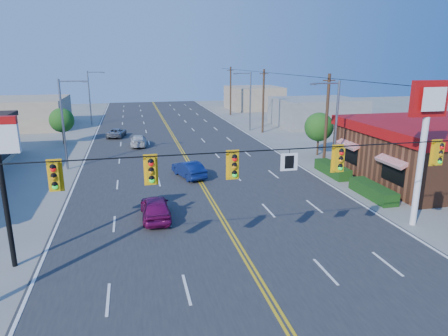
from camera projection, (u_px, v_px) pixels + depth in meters
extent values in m
plane|color=gray|center=(259.00, 281.00, 17.84)|extent=(160.00, 160.00, 0.00)
cube|color=#2D2D30|center=(191.00, 167.00, 36.63)|extent=(20.00, 120.00, 0.06)
cylinder|color=black|center=(262.00, 151.00, 16.27)|extent=(24.00, 0.05, 0.05)
cube|color=white|center=(289.00, 162.00, 16.67)|extent=(0.75, 0.04, 0.75)
cube|color=#D89E0C|center=(55.00, 177.00, 14.66)|extent=(0.55, 0.34, 1.25)
cube|color=#D89E0C|center=(151.00, 171.00, 15.43)|extent=(0.55, 0.34, 1.25)
cube|color=#D89E0C|center=(234.00, 166.00, 16.15)|extent=(0.55, 0.34, 1.25)
cube|color=#D89E0C|center=(339.00, 159.00, 17.19)|extent=(0.55, 0.34, 1.25)
cube|color=#D89E0C|center=(438.00, 153.00, 18.28)|extent=(0.55, 0.34, 1.25)
cube|color=brown|center=(445.00, 154.00, 32.98)|extent=(14.00, 12.00, 4.00)
cube|color=#194214|center=(351.00, 179.00, 31.52)|extent=(1.20, 9.00, 0.90)
cylinder|color=white|center=(420.00, 168.00, 23.10)|extent=(0.36, 0.36, 7.00)
cube|color=#A50C0C|center=(429.00, 99.00, 22.04)|extent=(2.20, 0.36, 2.00)
cylinder|color=black|center=(6.00, 207.00, 18.40)|extent=(0.24, 0.24, 6.00)
cylinder|color=gray|center=(336.00, 131.00, 32.36)|extent=(0.20, 0.20, 8.00)
cylinder|color=gray|center=(327.00, 83.00, 31.12)|extent=(2.20, 0.12, 0.12)
cube|color=gray|center=(313.00, 84.00, 30.89)|extent=(0.50, 0.25, 0.15)
cylinder|color=gray|center=(250.00, 102.00, 54.91)|extent=(0.20, 0.20, 8.00)
cylinder|color=gray|center=(243.00, 73.00, 53.67)|extent=(2.20, 0.12, 0.12)
cube|color=gray|center=(235.00, 74.00, 53.44)|extent=(0.50, 0.25, 0.15)
cylinder|color=gray|center=(63.00, 125.00, 35.05)|extent=(0.20, 0.20, 8.00)
cylinder|color=gray|center=(72.00, 81.00, 34.29)|extent=(2.20, 0.12, 0.12)
cube|color=gray|center=(85.00, 82.00, 34.55)|extent=(0.50, 0.25, 0.15)
cylinder|color=gray|center=(90.00, 98.00, 59.48)|extent=(0.20, 0.20, 8.00)
cylinder|color=gray|center=(95.00, 72.00, 58.72)|extent=(2.20, 0.12, 0.12)
cube|color=gray|center=(103.00, 72.00, 58.98)|extent=(0.50, 0.25, 0.15)
cylinder|color=#47301E|center=(326.00, 121.00, 36.33)|extent=(0.28, 0.28, 8.40)
cylinder|color=#47301E|center=(263.00, 101.00, 53.24)|extent=(0.28, 0.28, 8.40)
cylinder|color=#47301E|center=(231.00, 91.00, 70.16)|extent=(0.28, 0.28, 8.40)
cylinder|color=#47301E|center=(318.00, 145.00, 41.20)|extent=(0.20, 0.20, 2.10)
sphere|color=#235B19|center=(319.00, 127.00, 40.70)|extent=(2.94, 2.94, 2.94)
cylinder|color=#47301E|center=(63.00, 135.00, 46.67)|extent=(0.20, 0.20, 2.00)
sphere|color=#235B19|center=(62.00, 120.00, 46.20)|extent=(2.80, 2.80, 2.80)
cube|color=gray|center=(317.00, 112.00, 59.73)|extent=(12.00, 10.00, 4.00)
cube|color=tan|center=(26.00, 113.00, 58.00)|extent=(11.00, 12.00, 4.20)
cube|color=tan|center=(254.00, 98.00, 79.69)|extent=(10.00, 10.00, 4.40)
imported|color=#780D4C|center=(155.00, 208.00, 24.59)|extent=(1.76, 4.27, 1.45)
imported|color=navy|center=(189.00, 170.00, 33.31)|extent=(2.56, 4.41, 1.37)
imported|color=silver|center=(139.00, 141.00, 45.41)|extent=(1.88, 4.34, 1.24)
imported|color=gray|center=(117.00, 133.00, 50.70)|extent=(2.66, 4.40, 1.14)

